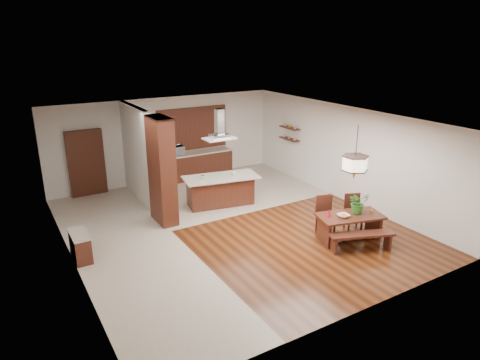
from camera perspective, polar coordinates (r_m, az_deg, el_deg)
room_shell at (r=10.86m, az=-1.36°, el=3.80°), size 9.00×9.04×2.92m
tile_hallway at (r=10.63m, az=-14.46°, el=-9.10°), size 2.50×9.00×0.01m
tile_kitchen at (r=14.15m, az=-1.88°, el=-1.35°), size 5.50×4.00×0.01m
soffit_band at (r=10.68m, az=-1.40°, el=8.07°), size 8.00×9.00×0.02m
partition_pier at (r=11.52m, az=-10.38°, el=1.20°), size 0.45×1.00×2.90m
partition_stub at (r=13.44m, az=-13.59°, el=3.50°), size 0.18×2.40×2.90m
hallway_console at (r=10.47m, az=-20.51°, el=-8.27°), size 0.37×0.88×0.63m
hallway_doorway at (r=14.28m, az=-19.79°, el=2.13°), size 1.10×0.20×2.10m
rear_counter at (r=15.33m, az=-5.81°, el=2.02°), size 2.60×0.62×0.95m
kitchen_window at (r=15.25m, az=-6.39°, el=6.85°), size 2.60×0.08×1.50m
shelf_lower at (r=15.21m, az=6.58°, el=5.45°), size 0.26×0.90×0.04m
shelf_upper at (r=15.12m, az=6.63°, el=6.93°), size 0.26×0.90×0.04m
dining_table at (r=10.96m, az=14.42°, el=-5.39°), size 1.75×1.18×0.67m
dining_bench at (r=10.63m, az=15.86°, el=-7.92°), size 1.57×0.89×0.44m
dining_chair_left at (r=11.16m, az=11.39°, el=-4.68°), size 0.57×0.57×0.99m
dining_chair_right at (r=11.54m, az=14.92°, el=-4.26°), size 0.56×0.56×0.95m
pendant_lantern at (r=10.39m, az=15.19°, el=3.49°), size 0.64×0.64×1.31m
foliage_plant at (r=10.97m, az=15.48°, el=-2.91°), size 0.59×0.54×0.55m
fruit_bowl at (r=10.72m, az=13.63°, el=-4.65°), size 0.29×0.29×0.07m
napkin_cone at (r=10.64m, az=11.70°, el=-4.31°), size 0.15×0.15×0.20m
gold_ornament at (r=11.11m, az=17.15°, el=-4.07°), size 0.09×0.09×0.09m
kitchen_island at (r=12.80m, az=-2.61°, el=-1.37°), size 2.34×1.34×0.91m
range_hood at (r=12.26m, az=-2.76°, el=7.44°), size 0.90×0.55×0.87m
island_cup at (r=12.74m, az=-0.82°, el=0.92°), size 0.15×0.15×0.11m
microwave at (r=14.86m, az=-8.62°, el=3.88°), size 0.57×0.39×0.31m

